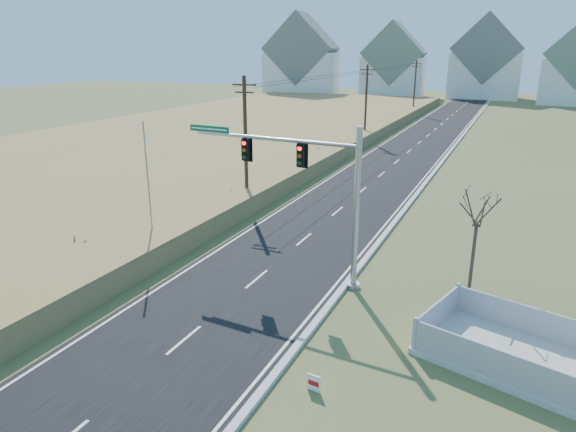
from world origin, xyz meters
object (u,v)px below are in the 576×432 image
object	(u,v)px
bare_tree	(479,207)
traffic_signal_mast	(318,188)
fence_enclosure	(510,352)
open_sign	(314,383)
flagpole	(150,201)

from	to	relation	value
bare_tree	traffic_signal_mast	bearing A→B (deg)	-169.49
fence_enclosure	traffic_signal_mast	bearing A→B (deg)	174.70
open_sign	bare_tree	size ratio (longest dim) A/B	0.11
fence_enclosure	bare_tree	world-z (taller)	bare_tree
traffic_signal_mast	flagpole	bearing A→B (deg)	-174.56
traffic_signal_mast	fence_enclosure	bearing A→B (deg)	-17.24
open_sign	flagpole	xyz separation A→B (m)	(-12.63, 7.85, 2.55)
traffic_signal_mast	open_sign	bearing A→B (deg)	-65.18
flagpole	bare_tree	xyz separation A→B (m)	(16.52, 1.48, 1.31)
fence_enclosure	open_sign	world-z (taller)	fence_enclosure
open_sign	bare_tree	world-z (taller)	bare_tree
fence_enclosure	bare_tree	xyz separation A→B (m)	(-1.87, 4.74, 3.90)
open_sign	bare_tree	bearing A→B (deg)	74.45
traffic_signal_mast	open_sign	world-z (taller)	traffic_signal_mast
open_sign	flagpole	distance (m)	15.09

